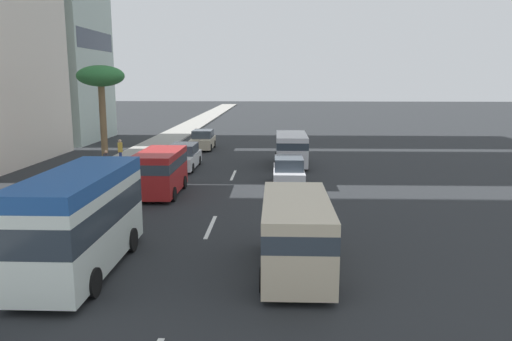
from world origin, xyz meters
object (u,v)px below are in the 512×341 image
Objects in this scene: car_sixth at (289,172)px; pedestrian_mid_block at (106,162)px; palm_tree at (101,80)px; van_fourth at (160,170)px; car_second at (203,140)px; van_lead at (296,231)px; minibus_third at (80,218)px; pedestrian_near_lamp at (120,150)px; car_seventh at (183,157)px; van_fifth at (291,147)px.

pedestrian_mid_block is (2.10, 11.14, 0.20)m from car_sixth.
palm_tree is at bearing 69.32° from car_sixth.
van_fourth is 3.10× the size of pedestrian_mid_block.
van_fourth reaches higher than car_second.
van_fourth is at bearing 32.81° from van_lead.
car_second is at bearing 14.19° from van_lead.
minibus_third reaches higher than pedestrian_mid_block.
minibus_third is (-0.21, 6.73, 0.40)m from van_lead.
palm_tree is (-1.57, 0.54, 4.84)m from pedestrian_near_lamp.
pedestrian_mid_block is (-3.32, 4.13, 0.21)m from car_seventh.
van_lead is 6.74m from minibus_third.
van_lead reaches higher than car_sixth.
car_sixth is at bearing -110.68° from palm_tree.
van_fourth is 1.00× the size of car_seventh.
van_fifth is at bearing -2.99° from car_sixth.
van_lead is 1.29× the size of car_second.
van_fifth is at bearing 43.12° from car_second.
pedestrian_near_lamp is (-8.60, 4.50, 0.33)m from car_second.
car_seventh is 0.71× the size of palm_tree.
van_fifth is at bearing 142.00° from van_fourth.
van_lead is 19.53m from van_fifth.
car_second is at bearing -179.91° from car_seventh.
car_sixth reaches higher than car_second.
minibus_third reaches higher than car_seventh.
van_fourth is (10.38, 6.69, -0.02)m from van_lead.
palm_tree reaches higher than van_fourth.
van_lead is at bearing 91.79° from minibus_third.
van_fourth is 2.78× the size of pedestrian_near_lamp.
car_sixth is 13.89m from palm_tree.
pedestrian_mid_block is (-12.63, 4.12, 0.21)m from car_second.
minibus_third is at bearing 152.11° from car_sixth.
pedestrian_near_lamp is at bearing -150.63° from van_fourth.
pedestrian_near_lamp is 4.05m from pedestrian_mid_block.
minibus_third reaches higher than van_lead.
van_lead is 21.48m from palm_tree.
pedestrian_near_lamp reaches higher than car_second.
van_fourth reaches higher than pedestrian_mid_block.
van_lead is at bearing 20.91° from car_seventh.
van_fifth is at bearing -79.54° from palm_tree.
van_fifth is at bearing -1.33° from van_lead.
van_fourth is at bearing 142.00° from van_fifth.
palm_tree reaches higher than minibus_third.
palm_tree reaches higher than van_fifth.
van_fourth reaches higher than van_fifth.
van_fourth is 11.60m from van_fifth.
minibus_third is at bearing 160.01° from van_fifth.
car_sixth is 0.85× the size of car_seventh.
van_fourth is 0.72× the size of palm_tree.
pedestrian_mid_block is (-4.03, -0.39, -0.12)m from pedestrian_near_lamp.
van_lead is 12.35m from van_fourth.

